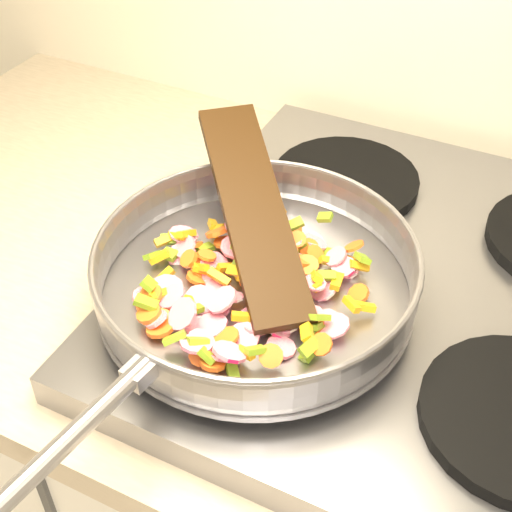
% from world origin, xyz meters
% --- Properties ---
extents(cooktop, '(0.60, 0.60, 0.04)m').
position_xyz_m(cooktop, '(-0.70, 1.67, 0.92)').
color(cooktop, '#939399').
rests_on(cooktop, counter_top).
extents(grate_fl, '(0.19, 0.19, 0.02)m').
position_xyz_m(grate_fl, '(-0.84, 1.52, 0.95)').
color(grate_fl, black).
rests_on(grate_fl, cooktop).
extents(grate_bl, '(0.19, 0.19, 0.02)m').
position_xyz_m(grate_bl, '(-0.84, 1.81, 0.95)').
color(grate_bl, black).
rests_on(grate_bl, cooktop).
extents(saute_pan, '(0.38, 0.55, 0.06)m').
position_xyz_m(saute_pan, '(-0.85, 1.55, 0.99)').
color(saute_pan, '#9E9EA5').
rests_on(saute_pan, grate_fl).
extents(vegetable_heap, '(0.26, 0.26, 0.05)m').
position_xyz_m(vegetable_heap, '(-0.85, 1.55, 0.97)').
color(vegetable_heap, olive).
rests_on(vegetable_heap, saute_pan).
extents(wooden_spatula, '(0.22, 0.25, 0.10)m').
position_xyz_m(wooden_spatula, '(-0.88, 1.61, 1.02)').
color(wooden_spatula, black).
rests_on(wooden_spatula, saute_pan).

